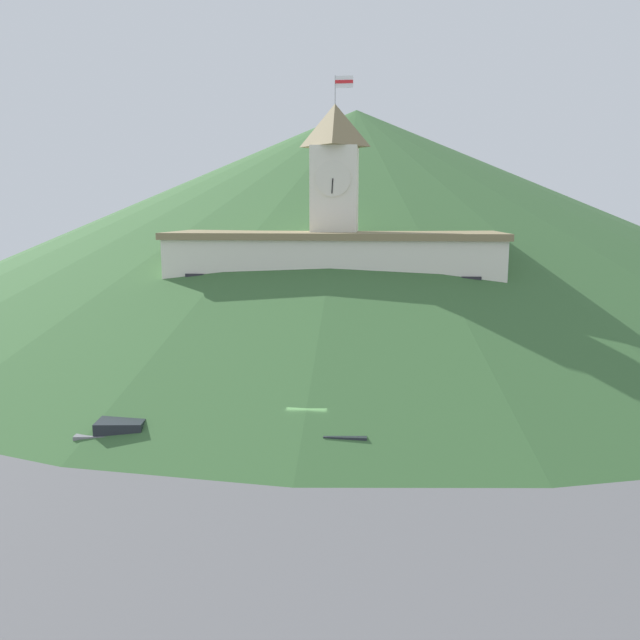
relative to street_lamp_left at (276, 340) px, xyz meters
name	(u,v)px	position (x,y,z in m)	size (l,w,h in m)	color
ground_plane	(309,441)	(4.49, -13.79, -3.61)	(160.00, 160.00, 0.00)	#565659
civic_building	(334,292)	(4.49, 6.63, 3.38)	(30.40, 10.28, 26.34)	silver
banner_fence	(327,373)	(4.49, -0.72, -2.60)	(25.75, 0.12, 2.01)	red
hillside_backdrop	(356,208)	(4.49, 49.26, 11.36)	(139.87, 139.87, 29.94)	#386033
street_lamp_left	(276,340)	(0.00, 0.00, 0.00)	(1.26, 0.36, 4.96)	black
street_lamp_right	(397,340)	(10.28, 0.00, 0.22)	(1.26, 0.36, 5.31)	black
car_black_suv	(461,407)	(14.65, -8.23, -2.78)	(4.99, 2.56, 1.80)	black
car_yellow_coupe	(144,399)	(-8.59, -8.14, -2.99)	(4.24, 2.20, 1.35)	yellow
car_white_taxi	(368,397)	(8.09, -6.10, -2.92)	(4.65, 2.48, 1.50)	white
car_green_wagon	(345,446)	(6.99, -16.27, -2.89)	(4.64, 2.21, 1.55)	#2D663D
car_gray_pickup	(122,435)	(-6.89, -16.03, -2.80)	(5.49, 2.85, 1.75)	slate
car_silver_hatch	(221,385)	(-3.79, -4.02, -2.92)	(4.04, 2.30, 1.50)	#B7B7BC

